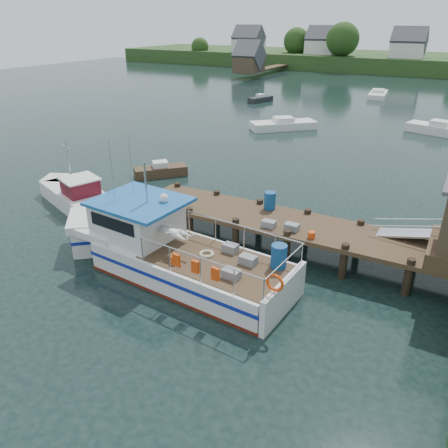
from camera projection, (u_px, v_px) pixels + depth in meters
The scene contains 10 objects.
ground_plane at pixel (257, 241), 21.21m from camera, with size 160.00×160.00×0.00m, color black.
far_shore at pixel (437, 61), 85.31m from camera, with size 140.00×42.55×9.22m.
dock at pixel (407, 228), 17.39m from camera, with size 16.60×3.00×4.78m.
lobster_boat at pixel (165, 249), 18.33m from camera, with size 11.63×4.13×5.58m.
work_boat at pixel (76, 195), 25.06m from camera, with size 7.20×4.25×3.84m.
moored_rowboat at pixel (161, 171), 29.75m from camera, with size 3.26×3.41×1.02m.
moored_a at pixel (283, 125), 42.25m from camera, with size 6.06×5.86×1.16m.
moored_b at pixel (439, 129), 40.38m from camera, with size 6.02×3.38×1.26m.
moored_d at pixel (378, 94), 59.25m from camera, with size 2.69×6.33×1.05m.
moored_e at pixel (261, 99), 55.97m from camera, with size 2.26×3.74×0.98m.
Camera 1 is at (7.75, -17.21, 9.83)m, focal length 35.00 mm.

